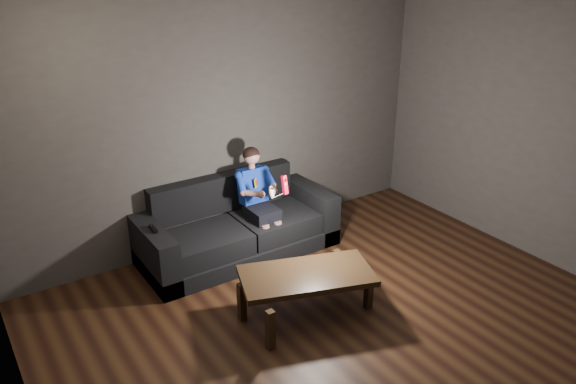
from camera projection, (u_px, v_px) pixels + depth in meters
floor at (377, 352)px, 4.64m from camera, size 5.00×5.00×0.00m
back_wall at (227, 123)px, 6.00m from camera, size 5.00×0.04×2.70m
left_wall at (21, 320)px, 2.83m from camera, size 0.04×5.00×2.70m
ceiling at (404, 12)px, 3.56m from camera, size 5.00×5.00×0.02m
sofa at (237, 230)px, 6.07m from camera, size 2.10×0.91×0.81m
child at (257, 192)px, 5.98m from camera, size 0.43×0.53×1.06m
wii_remote_red at (285, 185)px, 5.62m from camera, size 0.05×0.08×0.20m
nunchuk_white at (272, 192)px, 5.57m from camera, size 0.06×0.08×0.14m
wii_remote_black at (153, 229)px, 5.40m from camera, size 0.04×0.16×0.03m
coffee_table at (307, 279)px, 4.99m from camera, size 1.30×0.94×0.43m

